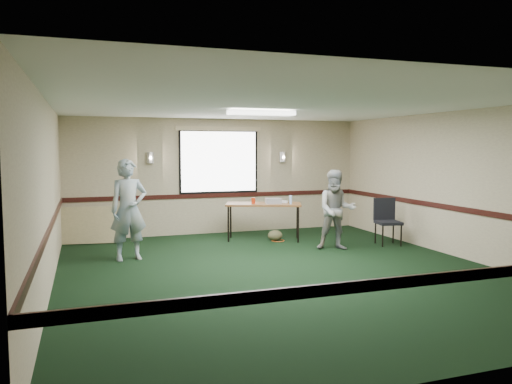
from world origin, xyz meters
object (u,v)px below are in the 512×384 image
object	(u,v)px
person_right	(336,210)
person_left	(129,210)
projector	(273,201)
folding_table	(264,206)
conference_chair	(387,217)

from	to	relation	value
person_right	person_left	bearing A→B (deg)	-165.05
projector	person_left	world-z (taller)	person_left
person_left	projector	bearing A→B (deg)	6.65
folding_table	person_right	size ratio (longest dim) A/B	1.10
conference_chair	person_left	world-z (taller)	person_left
projector	conference_chair	world-z (taller)	conference_chair
projector	person_right	world-z (taller)	person_right
projector	folding_table	bearing A→B (deg)	165.29
person_left	person_right	size ratio (longest dim) A/B	1.15
projector	conference_chair	xyz separation A→B (m)	(2.10, -1.17, -0.30)
projector	person_right	bearing A→B (deg)	-46.88
person_left	person_right	distance (m)	3.99
folding_table	person_right	bearing A→B (deg)	-32.98
projector	person_left	bearing A→B (deg)	-152.06
folding_table	projector	xyz separation A→B (m)	(0.19, -0.09, 0.11)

